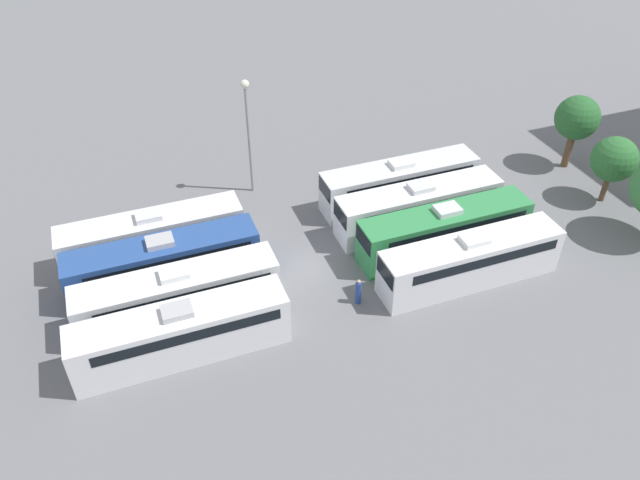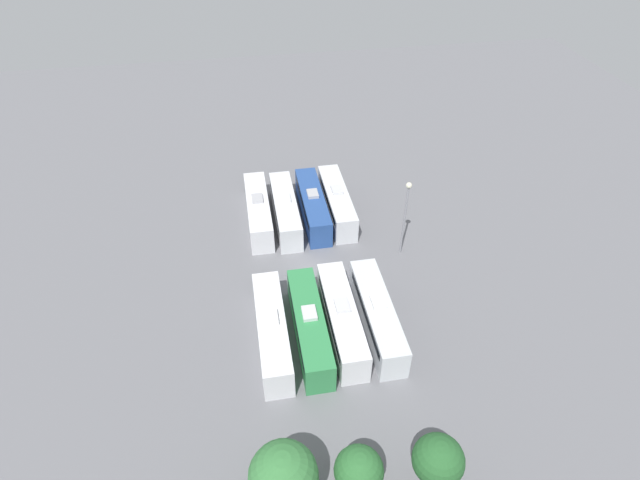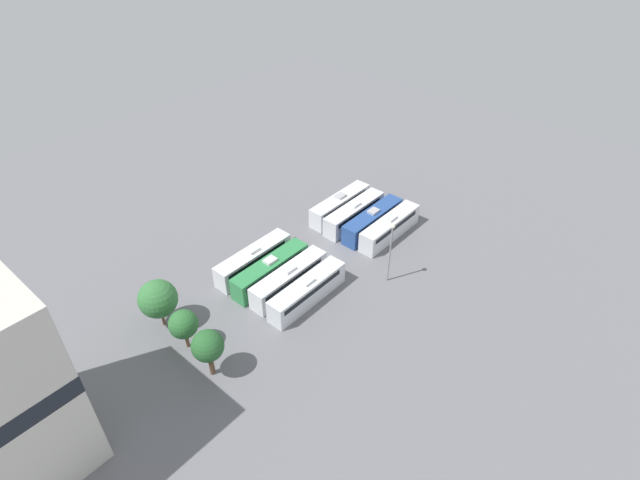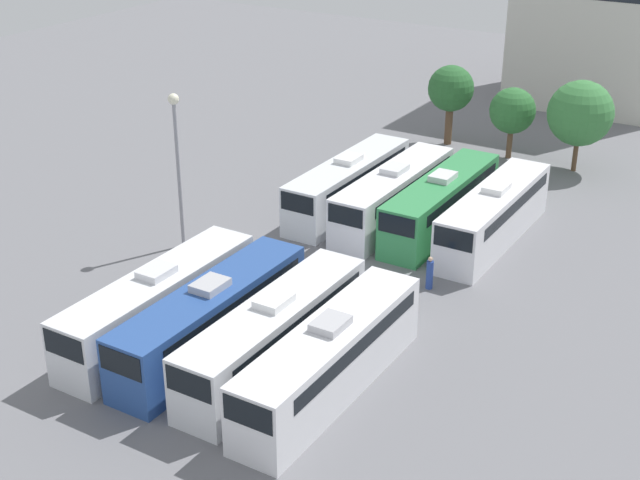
% 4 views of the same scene
% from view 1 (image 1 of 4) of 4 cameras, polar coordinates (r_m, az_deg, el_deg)
% --- Properties ---
extents(ground_plane, '(125.13, 125.13, 0.00)m').
position_cam_1_polar(ground_plane, '(39.97, -1.16, -2.45)').
color(ground_plane, slate).
extents(bus_0, '(2.47, 11.56, 3.41)m').
position_cam_1_polar(bus_0, '(41.17, -15.02, 0.41)').
color(bus_0, silver).
rests_on(bus_0, ground_plane).
extents(bus_1, '(2.47, 11.56, 3.41)m').
position_cam_1_polar(bus_1, '(38.92, -14.05, -1.91)').
color(bus_1, '#284C93').
rests_on(bus_1, ground_plane).
extents(bus_2, '(2.47, 11.56, 3.41)m').
position_cam_1_polar(bus_2, '(36.50, -12.81, -4.83)').
color(bus_2, silver).
rests_on(bus_2, ground_plane).
extents(bus_3, '(2.47, 11.56, 3.41)m').
position_cam_1_polar(bus_3, '(34.30, -12.53, -8.21)').
color(bus_3, white).
rests_on(bus_3, ground_plane).
extents(bus_4, '(2.47, 11.56, 3.41)m').
position_cam_1_polar(bus_4, '(45.27, 7.32, 5.28)').
color(bus_4, silver).
rests_on(bus_4, ground_plane).
extents(bus_5, '(2.47, 11.56, 3.41)m').
position_cam_1_polar(bus_5, '(42.93, 9.05, 3.08)').
color(bus_5, white).
rests_on(bus_5, ground_plane).
extents(bus_6, '(2.47, 11.56, 3.41)m').
position_cam_1_polar(bus_6, '(41.09, 11.36, 0.97)').
color(bus_6, '#338C4C').
rests_on(bus_6, ground_plane).
extents(bus_7, '(2.47, 11.56, 3.41)m').
position_cam_1_polar(bus_7, '(38.98, 13.63, -1.76)').
color(bus_7, white).
rests_on(bus_7, ground_plane).
extents(worker_person, '(0.36, 0.36, 1.78)m').
position_cam_1_polar(worker_person, '(37.04, 3.52, -4.77)').
color(worker_person, navy).
rests_on(worker_person, ground_plane).
extents(light_pole, '(0.60, 0.60, 8.79)m').
position_cam_1_polar(light_pole, '(44.38, -6.64, 10.88)').
color(light_pole, gray).
rests_on(light_pole, ground_plane).
extents(tree_0, '(3.35, 3.35, 5.89)m').
position_cam_1_polar(tree_0, '(51.81, 22.45, 10.24)').
color(tree_0, brown).
rests_on(tree_0, ground_plane).
extents(tree_1, '(3.22, 3.22, 5.07)m').
position_cam_1_polar(tree_1, '(48.74, 25.31, 6.67)').
color(tree_1, brown).
rests_on(tree_1, ground_plane).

